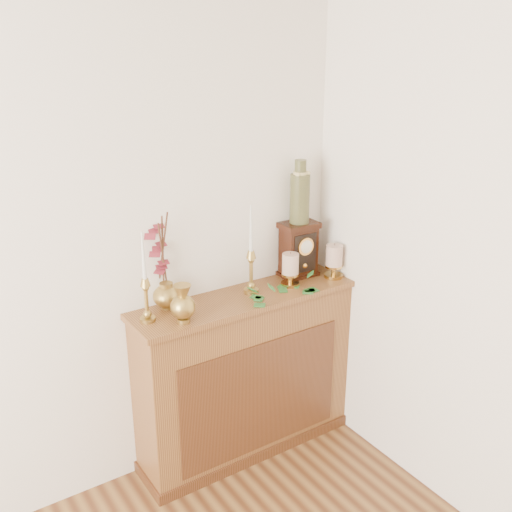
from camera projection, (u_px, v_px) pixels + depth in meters
console_shelf at (246, 379)px, 3.25m from camera, size 1.24×0.34×0.93m
candlestick_left at (146, 293)px, 2.75m from camera, size 0.07×0.07×0.44m
candlestick_center at (251, 265)px, 3.06m from camera, size 0.08×0.08×0.47m
bud_vase at (183, 304)px, 2.76m from camera, size 0.12×0.12×0.19m
ginger_jar at (160, 264)px, 2.88m from camera, size 0.20×0.22×0.50m
pillar_candle_left at (290, 268)px, 3.17m from camera, size 0.10×0.10×0.19m
pillar_candle_right at (334, 260)px, 3.28m from camera, size 0.10×0.10×0.20m
ivy_garland at (276, 292)px, 3.07m from camera, size 0.44×0.24×0.09m
mantel_clock at (299, 250)px, 3.29m from camera, size 0.21×0.15×0.31m
ceramic_vase at (300, 195)px, 3.18m from camera, size 0.11×0.11×0.34m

